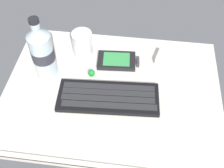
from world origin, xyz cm
name	(u,v)px	position (x,y,z in cm)	size (l,w,h in cm)	color
ground_plane	(112,93)	(0.00, -0.23, -0.99)	(64.00, 48.00, 2.80)	beige
keyboard	(108,97)	(-0.69, -3.22, 0.81)	(29.64, 12.83, 1.70)	black
handheld_device	(119,61)	(0.66, 11.51, 0.73)	(13.17, 8.43, 1.50)	black
juice_cup	(83,44)	(-11.32, 14.25, 3.91)	(6.40, 6.40, 8.50)	silver
water_bottle	(42,52)	(-20.76, 4.42, 9.01)	(6.73, 6.73, 20.80)	silver
charger_block	(168,59)	(16.26, 13.96, 1.20)	(7.00, 5.60, 2.40)	silver
trackball_mouse	(91,73)	(-7.00, 5.00, 1.10)	(2.20, 2.20, 2.20)	#198C33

